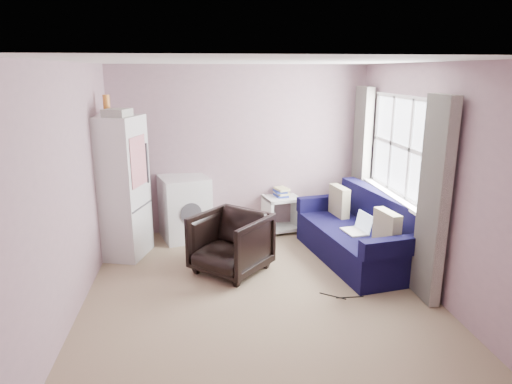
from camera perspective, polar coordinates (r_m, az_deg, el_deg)
room at (r=4.84m, az=0.54°, el=1.08°), size 3.84×4.24×2.54m
armchair at (r=5.60m, az=-3.19°, el=-6.04°), size 1.09×1.08×0.82m
fridge at (r=6.21m, az=-16.91°, el=0.64°), size 0.80×0.80×2.12m
washing_machine at (r=6.77m, az=-8.89°, el=-1.78°), size 0.81×0.81×0.93m
side_table at (r=7.03m, az=3.11°, el=-2.35°), size 0.59×0.59×0.69m
sofa at (r=6.14m, az=12.86°, el=-5.35°), size 1.20×2.08×0.88m
window_dressing at (r=6.00m, az=16.54°, el=1.77°), size 0.17×2.62×2.18m
floor_cables at (r=5.23m, az=10.62°, el=-12.73°), size 0.46×0.19×0.01m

